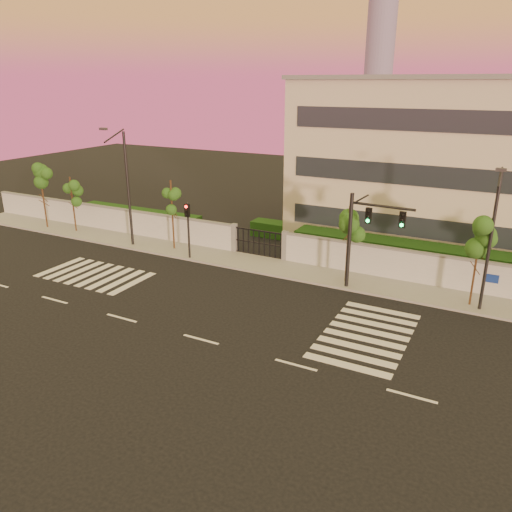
% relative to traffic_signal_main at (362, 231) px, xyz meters
% --- Properties ---
extents(ground, '(120.00, 120.00, 0.00)m').
position_rel_traffic_signal_main_xyz_m(ground, '(-5.01, -9.39, -3.70)').
color(ground, black).
rests_on(ground, ground).
extents(sidewalk, '(60.00, 3.00, 0.15)m').
position_rel_traffic_signal_main_xyz_m(sidewalk, '(-5.01, 1.11, -3.62)').
color(sidewalk, gray).
rests_on(sidewalk, ground).
extents(perimeter_wall, '(60.00, 0.36, 2.20)m').
position_rel_traffic_signal_main_xyz_m(perimeter_wall, '(-4.91, 2.61, -2.63)').
color(perimeter_wall, '#ADB0B4').
rests_on(perimeter_wall, ground).
extents(hedge_row, '(41.00, 4.25, 1.80)m').
position_rel_traffic_signal_main_xyz_m(hedge_row, '(-3.85, 5.35, -2.88)').
color(hedge_row, '#15330F').
rests_on(hedge_row, ground).
extents(institutional_building, '(24.40, 12.40, 12.25)m').
position_rel_traffic_signal_main_xyz_m(institutional_building, '(3.99, 12.60, 2.46)').
color(institutional_building, beige).
rests_on(institutional_building, ground).
extents(road_markings, '(57.00, 7.62, 0.02)m').
position_rel_traffic_signal_main_xyz_m(road_markings, '(-6.59, -5.63, -3.69)').
color(road_markings, silver).
rests_on(road_markings, ground).
extents(street_tree_a, '(1.56, 1.24, 5.39)m').
position_rel_traffic_signal_main_xyz_m(street_tree_a, '(-27.25, 0.78, 0.27)').
color(street_tree_a, '#382314').
rests_on(street_tree_a, ground).
extents(street_tree_b, '(1.41, 1.12, 4.63)m').
position_rel_traffic_signal_main_xyz_m(street_tree_b, '(-24.24, 1.10, -0.29)').
color(street_tree_b, '#382314').
rests_on(street_tree_b, ground).
extents(street_tree_c, '(1.58, 1.25, 5.22)m').
position_rel_traffic_signal_main_xyz_m(street_tree_c, '(-14.26, 1.10, 0.15)').
color(street_tree_c, '#382314').
rests_on(street_tree_c, ground).
extents(street_tree_d, '(1.63, 1.30, 4.87)m').
position_rel_traffic_signal_main_xyz_m(street_tree_d, '(-1.03, 0.86, -0.11)').
color(street_tree_d, '#382314').
rests_on(street_tree_d, ground).
extents(street_tree_e, '(1.42, 1.13, 5.11)m').
position_rel_traffic_signal_main_xyz_m(street_tree_e, '(6.16, 0.64, 0.06)').
color(street_tree_e, '#382314').
rests_on(street_tree_e, ground).
extents(traffic_signal_main, '(3.70, 0.43, 5.85)m').
position_rel_traffic_signal_main_xyz_m(traffic_signal_main, '(0.00, 0.00, 0.00)').
color(traffic_signal_main, black).
rests_on(traffic_signal_main, ground).
extents(traffic_signal_secondary, '(0.32, 0.32, 4.10)m').
position_rel_traffic_signal_main_xyz_m(traffic_signal_secondary, '(-12.10, -0.10, -1.09)').
color(traffic_signal_secondary, black).
rests_on(traffic_signal_secondary, ground).
extents(streetlight_west, '(0.53, 2.14, 8.90)m').
position_rel_traffic_signal_main_xyz_m(streetlight_west, '(-17.67, 0.25, 1.11)').
color(streetlight_west, black).
rests_on(streetlight_west, ground).
extents(streetlight_east, '(0.48, 1.93, 8.03)m').
position_rel_traffic_signal_main_xyz_m(streetlight_east, '(6.68, 0.09, 0.64)').
color(streetlight_east, black).
rests_on(streetlight_east, ground).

